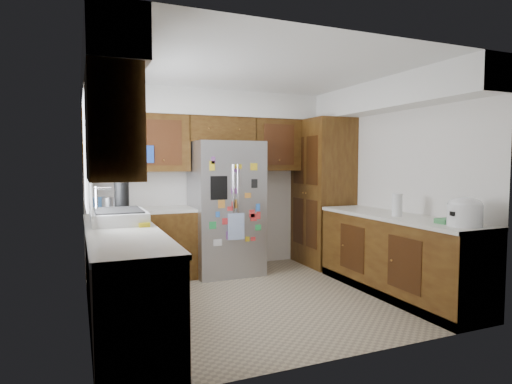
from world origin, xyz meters
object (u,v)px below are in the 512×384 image
(fridge, at_px, (226,208))
(paper_towel, at_px, (397,205))
(rice_cooker, at_px, (465,211))
(pantry, at_px, (323,192))

(fridge, height_order, paper_towel, fridge)
(paper_towel, bearing_deg, rice_cooker, -84.98)
(fridge, bearing_deg, paper_towel, -50.74)
(fridge, relative_size, rice_cooker, 5.55)
(pantry, height_order, rice_cooker, pantry)
(pantry, height_order, fridge, pantry)
(fridge, distance_m, rice_cooker, 2.99)
(pantry, distance_m, paper_towel, 1.69)
(rice_cooker, height_order, paper_towel, rice_cooker)
(pantry, bearing_deg, rice_cooker, -90.01)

